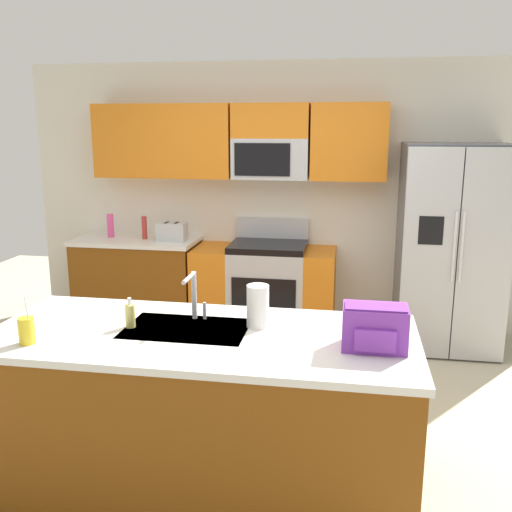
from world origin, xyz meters
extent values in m
plane|color=beige|center=(0.00, 0.00, 0.00)|extent=(9.00, 9.00, 0.00)
cube|color=silver|center=(0.00, 2.15, 1.30)|extent=(5.20, 0.10, 2.60)
cube|color=orange|center=(-1.50, 1.94, 1.85)|extent=(0.70, 0.32, 0.70)
cube|color=orange|center=(-0.83, 1.94, 1.85)|extent=(0.65, 0.32, 0.70)
cube|color=orange|center=(0.60, 1.94, 1.85)|extent=(0.69, 0.32, 0.70)
cube|color=#B7BABF|center=(-0.12, 1.94, 1.69)|extent=(0.72, 0.32, 0.38)
cube|color=black|center=(-0.18, 1.78, 1.69)|extent=(0.52, 0.01, 0.30)
cube|color=orange|center=(-0.12, 1.94, 2.04)|extent=(0.72, 0.32, 0.32)
cube|color=brown|center=(-1.46, 1.80, 0.43)|extent=(1.19, 0.60, 0.86)
cube|color=silver|center=(-1.46, 1.80, 0.88)|extent=(1.22, 0.63, 0.04)
cube|color=#B7BABF|center=(-0.12, 1.80, 0.42)|extent=(0.72, 0.60, 0.84)
cube|color=black|center=(-0.12, 1.50, 0.45)|extent=(0.60, 0.01, 0.36)
cube|color=black|center=(-0.12, 1.80, 0.87)|extent=(0.72, 0.60, 0.06)
cube|color=#B7BABF|center=(-0.12, 2.07, 1.00)|extent=(0.72, 0.06, 0.20)
cube|color=orange|center=(-0.66, 1.80, 0.42)|extent=(0.36, 0.60, 0.84)
cube|color=orange|center=(0.38, 1.80, 0.42)|extent=(0.28, 0.60, 0.84)
cube|color=#4C4F54|center=(1.53, 1.75, 0.93)|extent=(0.90, 0.70, 1.85)
cube|color=#B7BABF|center=(1.31, 1.38, 0.93)|extent=(0.44, 0.04, 1.81)
cube|color=#B7BABF|center=(1.76, 1.38, 0.93)|extent=(0.44, 0.04, 1.81)
cylinder|color=silver|center=(1.50, 1.35, 1.02)|extent=(0.02, 0.02, 0.60)
cylinder|color=silver|center=(1.56, 1.35, 1.02)|extent=(0.02, 0.02, 0.60)
cube|color=black|center=(1.31, 1.36, 1.15)|extent=(0.20, 0.00, 0.24)
cube|color=brown|center=(-0.13, -0.63, 0.43)|extent=(2.28, 0.95, 0.86)
cube|color=silver|center=(-0.13, -0.63, 0.88)|extent=(2.32, 0.99, 0.04)
cube|color=#B7BABF|center=(-0.23, -0.58, 0.89)|extent=(0.68, 0.44, 0.03)
cube|color=#B7BABF|center=(-1.07, 1.75, 0.99)|extent=(0.28, 0.16, 0.18)
cube|color=black|center=(-1.12, 1.75, 1.08)|extent=(0.03, 0.11, 0.01)
cube|color=black|center=(-1.02, 1.75, 1.08)|extent=(0.03, 0.11, 0.01)
cylinder|color=#B2332D|center=(-1.36, 1.80, 1.01)|extent=(0.05, 0.05, 0.23)
cylinder|color=#EA4C93|center=(-1.73, 1.83, 1.02)|extent=(0.07, 0.07, 0.23)
cylinder|color=#B7BABF|center=(-0.23, -0.41, 1.04)|extent=(0.03, 0.03, 0.28)
cylinder|color=#B7BABF|center=(-0.23, -0.51, 1.17)|extent=(0.02, 0.20, 0.02)
cylinder|color=#B7BABF|center=(-0.17, -0.41, 0.95)|extent=(0.02, 0.02, 0.10)
cylinder|color=yellow|center=(-0.97, -0.94, 0.97)|extent=(0.08, 0.08, 0.14)
cylinder|color=white|center=(-0.96, -0.94, 1.09)|extent=(0.01, 0.03, 0.14)
cylinder|color=#D8CC66|center=(-0.54, -0.62, 0.97)|extent=(0.06, 0.06, 0.13)
cylinder|color=white|center=(-0.54, -0.62, 1.05)|extent=(0.02, 0.02, 0.04)
cylinder|color=white|center=(0.16, -0.49, 1.02)|extent=(0.12, 0.12, 0.24)
cube|color=purple|center=(0.79, -0.70, 1.01)|extent=(0.32, 0.20, 0.22)
cube|color=#702F97|center=(0.79, -0.72, 1.11)|extent=(0.30, 0.14, 0.03)
cube|color=purple|center=(0.79, -0.80, 0.98)|extent=(0.20, 0.03, 0.11)
camera|label=1|loc=(0.66, -3.44, 2.00)|focal=39.71mm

